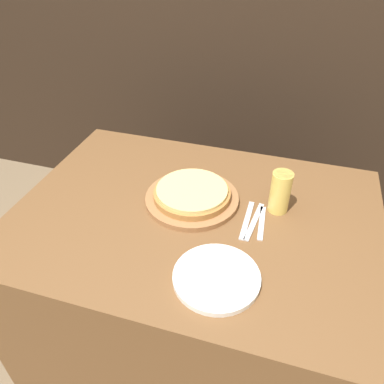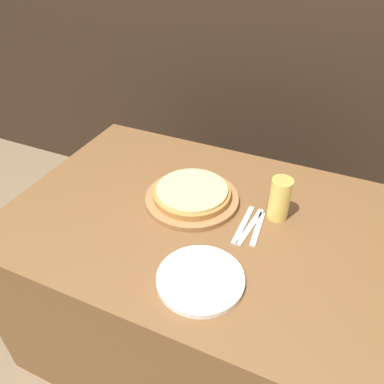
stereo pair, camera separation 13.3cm
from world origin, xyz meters
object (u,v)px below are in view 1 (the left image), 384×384
Objects in this scene: dinner_knife at (254,221)px; dinner_plate at (217,277)px; spoon at (262,223)px; pizza_on_board at (192,195)px; fork at (247,220)px; beer_glass at (280,191)px.

dinner_plate is at bearing -102.83° from dinner_knife.
spoon is (0.09, 0.28, -0.01)m from dinner_plate.
dinner_plate is 0.29m from spoon.
dinner_knife is 1.17× the size of spoon.
fork is at bearing -13.13° from pizza_on_board.
dinner_plate is at bearing -107.64° from spoon.
pizza_on_board is at bearing 117.88° from dinner_plate.
beer_glass is at bearing 70.52° from dinner_plate.
dinner_knife is at bearing 77.17° from dinner_plate.
spoon is at bearing 0.00° from dinner_knife.
pizza_on_board is at bearing 169.33° from spoon.
beer_glass is 0.15m from fork.
beer_glass is at bearing 7.71° from pizza_on_board.
pizza_on_board is 1.98× the size of spoon.
beer_glass is 0.76× the size of dinner_knife.
dinner_plate is (-0.13, -0.37, -0.07)m from beer_glass.
spoon is (0.02, 0.00, 0.00)m from dinner_knife.
beer_glass is at bearing 65.11° from spoon.
dinner_plate is 1.26× the size of dinner_knife.
fork and dinner_knife have the same top height.
dinner_knife is at bearing 0.00° from fork.
dinner_plate is at bearing -109.48° from beer_glass.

